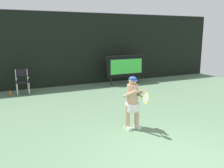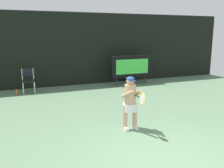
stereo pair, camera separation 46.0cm
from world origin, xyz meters
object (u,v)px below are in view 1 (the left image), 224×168
at_px(water_bottle, 10,93).
at_px(tennis_racket, 145,98).
at_px(umpire_chair, 22,80).
at_px(tennis_player, 133,101).
at_px(scoreboard, 126,66).

distance_m(water_bottle, tennis_racket, 6.60).
bearing_deg(umpire_chair, tennis_player, -66.93).
distance_m(scoreboard, tennis_racket, 6.52).
xyz_separation_m(scoreboard, umpire_chair, (-5.07, 0.11, -0.33)).
xyz_separation_m(umpire_chair, water_bottle, (-0.53, -0.22, -0.50)).
height_order(umpire_chair, water_bottle, umpire_chair).
bearing_deg(scoreboard, water_bottle, -178.88).
bearing_deg(tennis_racket, scoreboard, 59.31).
bearing_deg(scoreboard, tennis_racket, -114.00).
bearing_deg(tennis_racket, umpire_chair, 105.03).
bearing_deg(umpire_chair, water_bottle, -157.37).
bearing_deg(tennis_player, umpire_chair, 113.07).
relative_size(tennis_player, tennis_racket, 2.46).
xyz_separation_m(scoreboard, water_bottle, (-5.59, -0.11, -0.82)).
relative_size(water_bottle, tennis_racket, 0.44).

